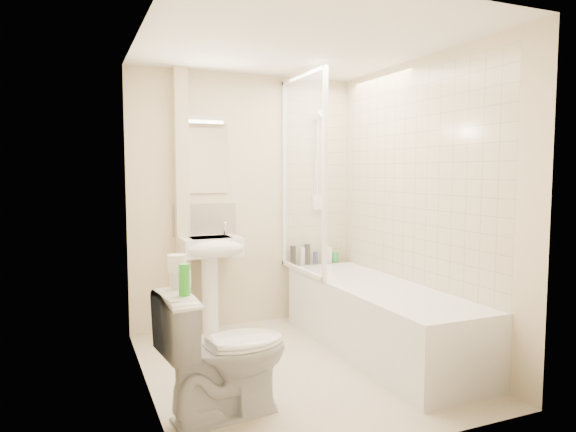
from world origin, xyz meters
name	(u,v)px	position (x,y,z in m)	size (l,w,h in m)	color
floor	(298,367)	(0.00, 0.00, 0.00)	(2.50, 2.50, 0.00)	beige
wall_back	(245,201)	(0.00, 1.25, 1.20)	(2.20, 0.02, 2.40)	beige
wall_left	(145,214)	(-1.10, 0.00, 1.20)	(0.02, 2.50, 2.40)	beige
wall_right	(420,206)	(1.10, 0.00, 1.20)	(0.02, 2.50, 2.40)	beige
ceiling	(298,43)	(0.00, 0.00, 2.40)	(2.20, 2.50, 0.02)	white
tile_back	(316,177)	(0.75, 1.24, 1.42)	(0.70, 0.01, 1.75)	beige
tile_right	(415,178)	(1.09, 0.05, 1.42)	(0.01, 2.10, 1.75)	beige
pipe_boxing	(182,202)	(-0.62, 1.19, 1.20)	(0.12, 0.12, 2.40)	beige
splashback	(205,220)	(-0.40, 1.24, 1.03)	(0.60, 0.01, 0.30)	beige
mirror	(204,161)	(-0.40, 1.24, 1.58)	(0.46, 0.01, 0.60)	white
strip_light	(204,120)	(-0.40, 1.22, 1.95)	(0.42, 0.07, 0.07)	silver
bathtub	(378,317)	(0.75, 0.05, 0.29)	(0.70, 2.10, 0.55)	white
shower_screen	(302,175)	(0.40, 0.80, 1.45)	(0.04, 0.92, 1.80)	white
shower_fixture	(318,165)	(0.75, 1.19, 1.55)	(0.10, 0.16, 0.99)	white
pedestal_sink	(211,257)	(-0.40, 1.01, 0.71)	(0.53, 0.48, 1.01)	white
bottle_black_a	(293,256)	(0.47, 1.16, 0.65)	(0.06, 0.06, 0.20)	black
bottle_white_a	(302,256)	(0.57, 1.16, 0.63)	(0.05, 0.05, 0.17)	silver
bottle_black_b	(307,254)	(0.62, 1.16, 0.65)	(0.06, 0.06, 0.20)	black
bottle_blue	(315,258)	(0.71, 1.16, 0.61)	(0.05, 0.05, 0.12)	#12224F
bottle_cream	(325,254)	(0.82, 1.16, 0.64)	(0.07, 0.07, 0.18)	#F4E9BD
bottle_white_b	(330,255)	(0.87, 1.16, 0.63)	(0.06, 0.06, 0.16)	white
bottle_green	(335,257)	(0.94, 1.16, 0.60)	(0.07, 0.07, 0.10)	green
toilet	(225,352)	(-0.72, -0.54, 0.40)	(0.83, 0.54, 0.79)	white
toilet_roll_lower	(180,279)	(-0.96, -0.44, 0.84)	(0.12, 0.12, 0.10)	white
toilet_roll_upper	(177,264)	(-0.99, -0.47, 0.94)	(0.11, 0.11, 0.11)	white
green_bottle	(184,280)	(-0.98, -0.64, 0.88)	(0.06, 0.06, 0.18)	green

